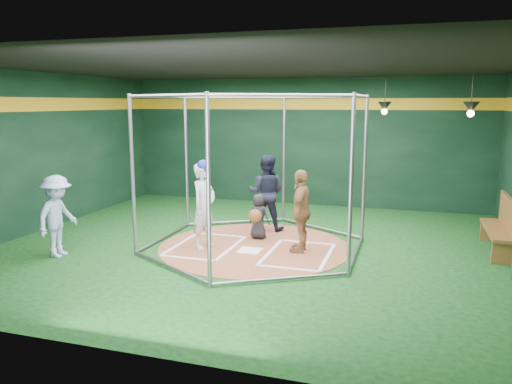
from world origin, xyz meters
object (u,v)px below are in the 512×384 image
(batter_figure, at_px, (204,204))
(umpire, at_px, (266,193))
(dugout_bench, at_px, (503,225))
(visitor_leopard, at_px, (301,211))

(batter_figure, xyz_separation_m, umpire, (0.78, 1.69, -0.02))
(dugout_bench, bearing_deg, umpire, 177.03)
(dugout_bench, bearing_deg, batter_figure, -165.50)
(batter_figure, relative_size, umpire, 1.03)
(umpire, bearing_deg, visitor_leopard, 125.25)
(visitor_leopard, height_order, umpire, umpire)
(umpire, bearing_deg, batter_figure, 62.18)
(visitor_leopard, distance_m, umpire, 1.77)
(umpire, height_order, dugout_bench, umpire)
(visitor_leopard, bearing_deg, batter_figure, -81.71)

